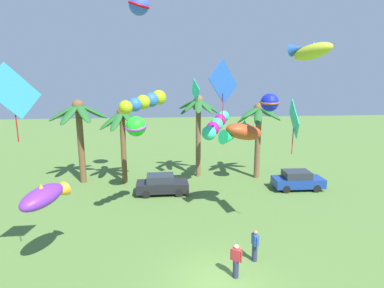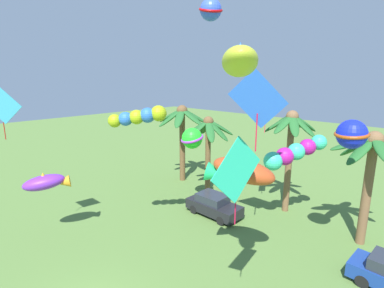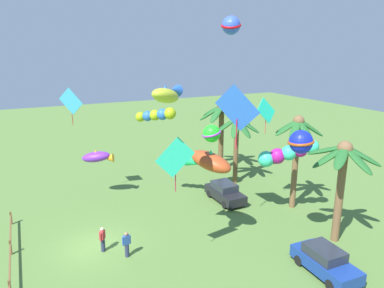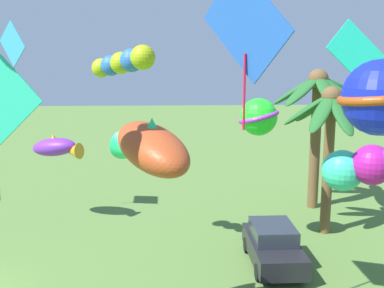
% 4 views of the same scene
% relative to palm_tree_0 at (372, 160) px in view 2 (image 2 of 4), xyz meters
% --- Properties ---
extents(palm_tree_0, '(4.09, 4.23, 6.65)m').
position_rel_palm_tree_0_xyz_m(palm_tree_0, '(0.00, 0.00, 0.00)').
color(palm_tree_0, brown).
rests_on(palm_tree_0, ground).
extents(palm_tree_1, '(3.80, 4.13, 6.39)m').
position_rel_palm_tree_0_xyz_m(palm_tree_1, '(-11.55, -0.23, -0.17)').
color(palm_tree_1, brown).
rests_on(palm_tree_1, ground).
extents(palm_tree_2, '(3.67, 3.90, 7.27)m').
position_rel_palm_tree_0_xyz_m(palm_tree_2, '(-5.13, 0.95, 0.48)').
color(palm_tree_2, brown).
rests_on(palm_tree_2, ground).
extents(palm_tree_3, '(4.68, 4.63, 7.00)m').
position_rel_palm_tree_0_xyz_m(palm_tree_3, '(-15.09, 0.27, 0.32)').
color(palm_tree_3, brown).
rests_on(palm_tree_3, ground).
extents(parked_car_0, '(3.91, 1.77, 1.51)m').
position_rel_palm_tree_0_xyz_m(parked_car_0, '(-8.42, -3.22, -4.31)').
color(parked_car_0, black).
rests_on(parked_car_0, ground).
extents(kite_ball_0, '(1.95, 1.94, 1.45)m').
position_rel_palm_tree_0_xyz_m(kite_ball_0, '(-10.17, -3.56, 0.24)').
color(kite_ball_0, '#24E827').
extents(kite_ball_1, '(1.96, 1.96, 1.36)m').
position_rel_palm_tree_0_xyz_m(kite_ball_1, '(-0.29, -3.24, 1.84)').
color(kite_ball_1, '#1422DD').
extents(kite_tube_2, '(2.71, 3.62, 2.06)m').
position_rel_palm_tree_0_xyz_m(kite_tube_2, '(-3.96, -1.08, -0.13)').
color(kite_tube_2, '#34D2A2').
extents(kite_diamond_3, '(0.43, 1.89, 2.65)m').
position_rel_palm_tree_0_xyz_m(kite_diamond_3, '(-5.68, -1.63, 2.64)').
color(kite_diamond_3, '#22EDBC').
extents(kite_diamond_4, '(1.42, 1.54, 2.87)m').
position_rel_palm_tree_0_xyz_m(kite_diamond_4, '(-13.63, -13.88, 3.04)').
color(kite_diamond_4, teal).
extents(kite_fish_5, '(2.03, 2.77, 1.16)m').
position_rel_palm_tree_0_xyz_m(kite_fish_5, '(-13.56, -12.18, -1.55)').
color(kite_fish_5, purple).
extents(kite_tube_6, '(2.48, 2.44, 1.18)m').
position_rel_palm_tree_0_xyz_m(kite_tube_6, '(-9.21, -8.61, 2.34)').
color(kite_tube_6, '#A3BA16').
extents(kite_ball_7, '(2.15, 2.15, 1.41)m').
position_rel_palm_tree_0_xyz_m(kite_ball_7, '(-9.77, -2.23, 8.65)').
color(kite_ball_7, blue).
extents(kite_fish_8, '(3.38, 2.62, 1.56)m').
position_rel_palm_tree_0_xyz_m(kite_fish_8, '(-3.46, -7.49, 0.36)').
color(kite_fish_8, '#B4431E').
extents(kite_diamond_9, '(2.35, 1.94, 4.18)m').
position_rel_palm_tree_0_xyz_m(kite_diamond_9, '(-4.19, -5.06, 3.29)').
color(kite_diamond_9, blue).
extents(kite_diamond_10, '(0.42, 2.10, 2.95)m').
position_rel_palm_tree_0_xyz_m(kite_diamond_10, '(-1.54, -10.47, 1.51)').
color(kite_diamond_10, '#26C295').
extents(kite_fish_11, '(1.98, 2.26, 1.08)m').
position_rel_palm_tree_0_xyz_m(kite_fish_11, '(-1.21, -11.00, 4.84)').
color(kite_fish_11, gold).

